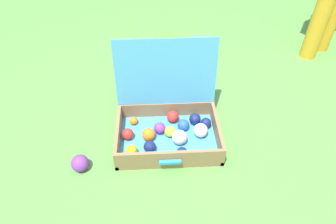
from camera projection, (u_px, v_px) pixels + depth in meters
name	position (u px, v px, depth m)	size (l,w,h in m)	color
ground_plane	(180.00, 151.00, 1.63)	(16.00, 16.00, 0.00)	#569342
open_suitcase	(168.00, 120.00, 1.65)	(0.56, 0.48, 0.50)	#4799C6
stray_ball_on_grass	(80.00, 163.00, 1.51)	(0.09, 0.09, 0.09)	purple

